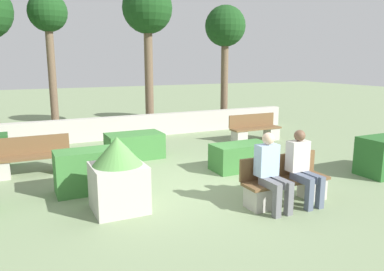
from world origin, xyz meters
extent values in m
plane|color=gray|center=(0.00, 0.00, 0.00)|extent=(60.00, 60.00, 0.00)
cube|color=#B7B2A8|center=(0.00, 5.16, 0.36)|extent=(12.57, 0.30, 0.72)
cube|color=brown|center=(1.15, -1.69, 0.41)|extent=(1.65, 0.44, 0.05)
cube|color=brown|center=(1.15, -1.45, 0.63)|extent=(1.65, 0.04, 0.40)
cube|color=#B7B2A8|center=(0.56, -1.69, 0.19)|extent=(0.36, 0.40, 0.38)
cube|color=#B7B2A8|center=(1.75, -1.69, 0.19)|extent=(0.36, 0.40, 0.38)
cube|color=brown|center=(-2.83, 2.06, 0.41)|extent=(1.69, 0.44, 0.05)
cube|color=brown|center=(-2.83, 2.31, 0.63)|extent=(1.69, 0.04, 0.40)
cube|color=#B7B2A8|center=(-3.45, 2.06, 0.19)|extent=(0.36, 0.40, 0.38)
cube|color=#B7B2A8|center=(-2.22, 2.06, 0.19)|extent=(0.36, 0.40, 0.38)
cube|color=brown|center=(3.71, 2.88, 0.41)|extent=(1.68, 0.44, 0.05)
cube|color=brown|center=(3.71, 3.12, 0.63)|extent=(1.68, 0.04, 0.40)
cube|color=#B7B2A8|center=(3.10, 2.88, 0.19)|extent=(0.36, 0.40, 0.38)
cube|color=#B7B2A8|center=(4.32, 2.88, 0.19)|extent=(0.36, 0.40, 0.38)
cube|color=slate|center=(0.62, -1.90, 0.50)|extent=(0.14, 0.46, 0.13)
cube|color=slate|center=(0.82, -1.90, 0.50)|extent=(0.14, 0.46, 0.13)
cube|color=slate|center=(0.60, -2.13, 0.28)|extent=(0.11, 0.11, 0.56)
cube|color=slate|center=(0.84, -2.13, 0.28)|extent=(0.11, 0.11, 0.56)
cube|color=#9EBCE0|center=(0.72, -1.66, 0.83)|extent=(0.38, 0.22, 0.54)
sphere|color=beige|center=(0.72, -1.68, 1.21)|extent=(0.21, 0.21, 0.21)
cube|color=#515B70|center=(1.29, -1.90, 0.50)|extent=(0.14, 0.46, 0.13)
cube|color=#515B70|center=(1.49, -1.90, 0.50)|extent=(0.14, 0.46, 0.13)
cube|color=#515B70|center=(1.27, -2.13, 0.28)|extent=(0.11, 0.11, 0.56)
cube|color=#515B70|center=(1.51, -2.13, 0.28)|extent=(0.11, 0.11, 0.56)
cube|color=beige|center=(1.39, -1.66, 0.83)|extent=(0.38, 0.22, 0.54)
sphere|color=brown|center=(1.39, -1.68, 1.20)|extent=(0.20, 0.20, 0.20)
cube|color=#3D7A38|center=(-1.82, 0.42, 0.41)|extent=(1.39, 0.62, 0.83)
cube|color=#3D7A38|center=(-0.34, 2.53, 0.33)|extent=(1.42, 0.84, 0.65)
cube|color=#3D7A38|center=(1.58, 0.44, 0.30)|extent=(1.35, 0.70, 0.61)
cube|color=#B7B2A8|center=(-1.61, -0.73, 0.40)|extent=(0.86, 0.86, 0.80)
cone|color=#569347|center=(-1.61, -0.73, 1.03)|extent=(0.83, 0.83, 0.47)
cylinder|color=brown|center=(-1.86, 6.55, 1.84)|extent=(0.25, 0.25, 3.68)
sphere|color=#194219|center=(-1.86, 6.55, 4.02)|extent=(1.24, 1.24, 1.24)
cylinder|color=brown|center=(1.45, 6.44, 1.91)|extent=(0.31, 0.31, 3.82)
sphere|color=#194219|center=(1.45, 6.44, 4.31)|extent=(1.77, 1.77, 1.77)
cylinder|color=brown|center=(4.51, 6.24, 1.69)|extent=(0.28, 0.28, 3.38)
sphere|color=#194219|center=(4.51, 6.24, 3.81)|extent=(1.56, 1.56, 1.56)
camera|label=1|loc=(-3.08, -6.66, 2.49)|focal=35.00mm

